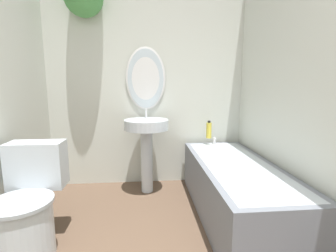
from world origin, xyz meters
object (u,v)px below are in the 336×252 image
at_px(toilet, 28,208).
at_px(bathtub, 235,188).
at_px(shampoo_bottle, 209,130).
at_px(pedestal_sink, 147,137).

height_order(toilet, bathtub, toilet).
bearing_deg(bathtub, shampoo_bottle, 95.54).
xyz_separation_m(bathtub, shampoo_bottle, (-0.07, 0.71, 0.40)).
bearing_deg(shampoo_bottle, bathtub, -84.46).
distance_m(pedestal_sink, bathtub, 1.05).
height_order(pedestal_sink, bathtub, pedestal_sink).
bearing_deg(shampoo_bottle, pedestal_sink, -170.26).
distance_m(bathtub, shampoo_bottle, 0.82).
bearing_deg(toilet, shampoo_bottle, 33.77).
xyz_separation_m(pedestal_sink, shampoo_bottle, (0.72, 0.12, 0.04)).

